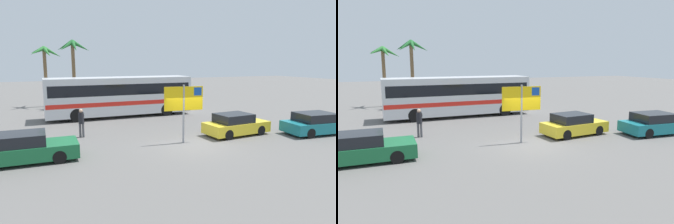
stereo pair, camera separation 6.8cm
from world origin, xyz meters
TOP-DOWN VIEW (x-y plane):
  - ground at (0.00, 0.00)m, footprint 120.00×120.00m
  - bus_front_coach at (-1.44, 10.18)m, footprint 11.48×2.65m
  - ferry_sign at (-0.21, 0.78)m, footprint 2.19×0.29m
  - car_green at (-8.30, 0.51)m, footprint 4.59×1.88m
  - car_yellow at (3.44, 1.17)m, footprint 4.10×2.11m
  - car_teal at (8.27, -0.52)m, footprint 4.41×2.23m
  - pedestrian_crossing_lot at (-5.27, 4.20)m, footprint 0.32×0.32m
  - palm_tree_seaside at (-6.76, 18.36)m, footprint 3.02×3.33m
  - palm_tree_inland at (-4.34, 16.24)m, footprint 3.08×3.29m

SIDE VIEW (x-z plane):
  - ground at x=0.00m, z-range 0.00..0.00m
  - car_yellow at x=3.44m, z-range -0.03..1.30m
  - car_teal at x=8.27m, z-range -0.03..1.30m
  - car_green at x=-8.30m, z-range -0.03..1.30m
  - pedestrian_crossing_lot at x=-5.27m, z-range 0.15..1.85m
  - bus_front_coach at x=-1.44m, z-range 0.20..3.37m
  - ferry_sign at x=-0.21m, z-range 0.73..3.93m
  - palm_tree_seaside at x=-6.76m, z-range 1.75..7.63m
  - palm_tree_inland at x=-4.34m, z-range 1.86..8.27m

